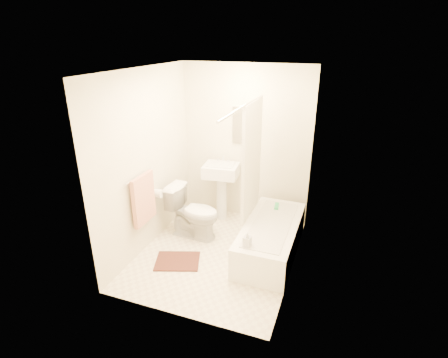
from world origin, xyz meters
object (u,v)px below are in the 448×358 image
(bathtub, at_px, (271,238))
(bath_mat, at_px, (178,261))
(toilet, at_px, (194,212))
(soap_bottle, at_px, (247,240))
(sink, at_px, (221,190))

(bathtub, height_order, bath_mat, bathtub)
(toilet, distance_m, bath_mat, 0.78)
(soap_bottle, bearing_deg, bath_mat, -178.77)
(toilet, xyz_separation_m, bathtub, (1.16, -0.05, -0.16))
(sink, xyz_separation_m, bath_mat, (-0.13, -1.31, -0.49))
(toilet, xyz_separation_m, soap_bottle, (1.00, -0.66, 0.15))
(toilet, height_order, bathtub, toilet)
(bath_mat, relative_size, soap_bottle, 2.98)
(bathtub, relative_size, bath_mat, 2.74)
(sink, xyz_separation_m, soap_bottle, (0.81, -1.29, 0.02))
(sink, height_order, soap_bottle, sink)
(bath_mat, distance_m, soap_bottle, 1.07)
(bath_mat, bearing_deg, soap_bottle, 1.23)
(soap_bottle, bearing_deg, bathtub, 75.77)
(toilet, bearing_deg, bath_mat, -171.01)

